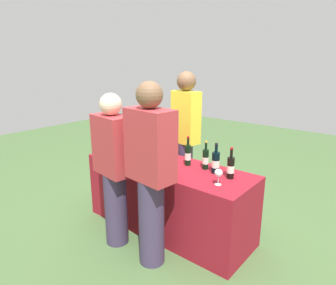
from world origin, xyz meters
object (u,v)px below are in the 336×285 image
wine_bottle_6 (231,167)px  guest_1 (151,172)px  wine_glass_0 (113,148)px  wine_glass_5 (219,174)px  wine_glass_3 (163,156)px  server_pouring (186,134)px  wine_bottle_5 (216,162)px  wine_bottle_0 (130,140)px  menu_board (172,157)px  wine_glass_4 (173,165)px  guest_0 (114,167)px  wine_glass_2 (149,158)px  ice_bucket (125,145)px  wine_bottle_2 (164,148)px  wine_glass_1 (139,153)px  wine_bottle_1 (145,144)px  wine_bottle_4 (206,159)px  wine_bottle_3 (188,155)px

wine_bottle_6 → guest_1: size_ratio=0.18×
wine_bottle_6 → guest_1: 0.79m
wine_glass_0 → wine_glass_5: wine_glass_5 is taller
wine_glass_3 → wine_glass_5: bearing=-5.6°
wine_glass_0 → server_pouring: bearing=57.0°
wine_bottle_5 → wine_bottle_0: bearing=179.0°
menu_board → wine_glass_4: bearing=-58.7°
wine_bottle_5 → wine_glass_4: (-0.31, -0.29, -0.02)m
wine_glass_0 → guest_0: size_ratio=0.08×
wine_glass_2 → ice_bucket: ice_bucket is taller
wine_glass_0 → wine_glass_5: (1.38, 0.06, 0.01)m
wine_glass_5 → guest_0: 1.03m
wine_glass_2 → wine_glass_3: size_ratio=0.80×
wine_bottle_6 → wine_glass_3: 0.74m
wine_bottle_2 → wine_glass_0: bearing=-144.2°
wine_glass_3 → menu_board: 1.28m
wine_bottle_0 → wine_glass_5: (1.43, -0.27, -0.01)m
wine_bottle_5 → wine_glass_2: (-0.65, -0.28, -0.02)m
wine_glass_1 → ice_bucket: size_ratio=0.62×
wine_glass_2 → guest_0: size_ratio=0.08×
wine_bottle_1 → menu_board: bearing=105.4°
wine_bottle_1 → wine_bottle_6: wine_bottle_1 is taller
wine_bottle_0 → wine_glass_2: bearing=-26.2°
wine_glass_0 → menu_board: (-0.02, 1.14, -0.40)m
wine_bottle_0 → guest_0: bearing=-54.8°
wine_bottle_4 → wine_glass_1: 0.73m
guest_0 → wine_bottle_6: bearing=42.7°
wine_bottle_6 → wine_glass_1: bearing=-166.6°
wine_bottle_2 → wine_bottle_3: wine_bottle_3 is taller
wine_bottle_2 → wine_glass_2: size_ratio=2.46×
wine_bottle_0 → guest_1: guest_1 is taller
wine_bottle_1 → wine_bottle_5: size_ratio=1.01×
wine_bottle_4 → wine_bottle_6: bearing=-10.8°
wine_glass_2 → wine_bottle_1: bearing=140.5°
wine_bottle_1 → menu_board: 0.95m
ice_bucket → guest_1: size_ratio=0.14×
guest_0 → guest_1: guest_1 is taller
wine_glass_2 → guest_1: (0.39, -0.40, 0.06)m
guest_1 → menu_board: 1.85m
wine_glass_0 → wine_glass_5: 1.38m
guest_0 → guest_1: 0.51m
wine_glass_0 → wine_glass_2: 0.55m
wine_bottle_4 → wine_glass_1: wine_bottle_4 is taller
wine_bottle_3 → wine_glass_5: 0.58m
wine_bottle_3 → wine_bottle_4: size_ratio=1.06×
wine_bottle_2 → guest_0: (-0.04, -0.72, -0.04)m
ice_bucket → guest_0: bearing=-52.4°
wine_bottle_4 → ice_bucket: 1.04m
wine_glass_4 → server_pouring: (-0.40, 0.75, 0.11)m
wine_glass_1 → wine_bottle_3: bearing=31.1°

